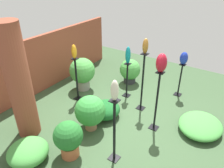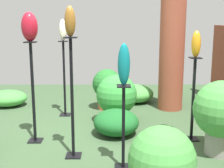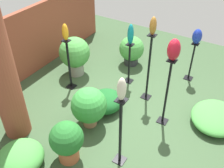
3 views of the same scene
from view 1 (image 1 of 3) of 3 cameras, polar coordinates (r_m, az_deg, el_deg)
name	(u,v)px [view 1 (image 1 of 3)]	position (r m, az deg, el deg)	size (l,w,h in m)	color
ground_plane	(124,118)	(5.52, 3.07, -8.90)	(8.00, 8.00, 0.00)	#385133
brick_wall_back	(44,63)	(6.74, -17.45, 5.31)	(5.60, 0.12, 1.63)	brown
brick_pillar	(19,83)	(4.80, -23.11, 0.13)	(0.48, 0.48, 2.52)	brown
pedestal_ivory	(114,134)	(4.13, 0.61, -12.89)	(0.20, 0.20, 1.38)	black
pedestal_teal	(127,82)	(6.15, 3.93, 0.63)	(0.20, 0.20, 1.02)	black
pedestal_amber	(77,81)	(6.02, -9.19, 0.74)	(0.20, 0.20, 1.23)	black
pedestal_bronze	(142,85)	(5.51, 7.93, -0.19)	(0.20, 0.20, 1.55)	black
pedestal_ruby	(156,104)	(4.92, 11.54, -5.14)	(0.20, 0.20, 1.46)	black
pedestal_cobalt	(180,81)	(6.48, 17.29, 0.64)	(0.20, 0.20, 0.97)	black
art_vase_ivory	(115,90)	(3.57, 0.69, -1.69)	(0.14, 0.13, 0.38)	beige
art_vase_teal	(128,55)	(5.81, 4.20, 7.52)	(0.14, 0.14, 0.48)	#0F727A
art_vase_amber	(74,52)	(5.67, -9.87, 8.34)	(0.14, 0.13, 0.38)	orange
art_vase_bronze	(145,46)	(5.10, 8.72, 9.79)	(0.14, 0.13, 0.37)	brown
art_vase_ruby	(161,63)	(4.45, 12.79, 5.38)	(0.22, 0.23, 0.40)	maroon
art_vase_cobalt	(184,58)	(6.19, 18.26, 6.40)	(0.21, 0.22, 0.35)	#192D9E
potted_plant_near_pillar	(90,111)	(4.95, -5.72, -7.11)	(0.70, 0.70, 0.85)	#936B4C
potted_plant_front_right	(130,70)	(6.89, 4.72, 3.58)	(0.65, 0.65, 0.78)	#2D2D33
potted_plant_walkway_edge	(82,72)	(6.50, -7.77, 3.15)	(0.75, 0.75, 0.99)	gray
potted_plant_mid_left	(68,138)	(4.40, -11.31, -13.62)	(0.58, 0.58, 0.80)	#B25B38
foliage_bed_east	(200,125)	(5.47, 22.07, -9.96)	(1.09, 0.96, 0.28)	#479942
foliage_bed_west	(28,152)	(4.73, -21.07, -16.21)	(0.79, 0.80, 0.37)	#479942
foliage_bed_rear	(106,110)	(5.46, -1.69, -6.72)	(0.75, 0.71, 0.39)	#195923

